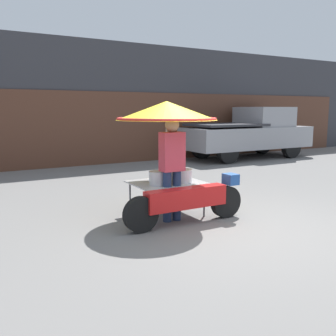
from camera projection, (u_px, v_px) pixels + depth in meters
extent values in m
plane|color=slate|center=(234.00, 227.00, 5.83)|extent=(36.00, 36.00, 0.00)
cube|color=#38383D|center=(75.00, 103.00, 12.83)|extent=(28.00, 2.00, 4.04)
cube|color=#563323|center=(85.00, 129.00, 12.08)|extent=(23.80, 0.06, 2.40)
cylinder|color=black|center=(226.00, 202.00, 6.34)|extent=(0.54, 0.14, 0.54)
cylinder|color=black|center=(141.00, 215.00, 5.55)|extent=(0.54, 0.14, 0.54)
cube|color=red|center=(186.00, 198.00, 5.92)|extent=(1.41, 0.24, 0.32)
cube|color=#234C93|center=(231.00, 179.00, 6.32)|extent=(0.20, 0.24, 0.18)
cylinder|color=black|center=(159.00, 198.00, 6.74)|extent=(0.49, 0.14, 0.49)
cylinder|color=#515156|center=(204.00, 200.00, 6.38)|extent=(0.03, 0.03, 0.56)
cylinder|color=#515156|center=(179.00, 191.00, 7.08)|extent=(0.03, 0.03, 0.56)
cylinder|color=#515156|center=(151.00, 208.00, 5.88)|extent=(0.03, 0.03, 0.56)
cylinder|color=#515156|center=(130.00, 198.00, 6.59)|extent=(0.03, 0.03, 0.56)
cube|color=#B2B2B7|center=(167.00, 183.00, 6.44)|extent=(1.20, 0.96, 0.02)
cylinder|color=#B2B2B7|center=(167.00, 151.00, 6.36)|extent=(0.03, 0.03, 1.06)
cone|color=yellow|center=(167.00, 111.00, 6.25)|extent=(1.71, 1.71, 0.32)
torus|color=red|center=(167.00, 119.00, 6.27)|extent=(1.67, 1.67, 0.05)
cylinder|color=#B7B7BC|center=(157.00, 178.00, 6.14)|extent=(0.27, 0.27, 0.23)
cylinder|color=silver|center=(181.00, 176.00, 6.40)|extent=(0.36, 0.36, 0.23)
cylinder|color=#B7B7BC|center=(158.00, 178.00, 6.56)|extent=(0.30, 0.30, 0.10)
cylinder|color=navy|center=(167.00, 197.00, 6.07)|extent=(0.14, 0.14, 0.83)
cylinder|color=navy|center=(177.00, 195.00, 6.15)|extent=(0.14, 0.14, 0.83)
cube|color=#C13847|center=(172.00, 152.00, 6.00)|extent=(0.38, 0.22, 0.63)
sphere|color=#A87A5B|center=(172.00, 125.00, 5.93)|extent=(0.23, 0.23, 0.23)
cylinder|color=black|center=(291.00, 147.00, 14.08)|extent=(0.80, 0.24, 0.80)
cylinder|color=black|center=(262.00, 144.00, 15.41)|extent=(0.80, 0.24, 0.80)
cylinder|color=black|center=(228.00, 152.00, 12.60)|extent=(0.80, 0.24, 0.80)
cylinder|color=black|center=(202.00, 148.00, 13.93)|extent=(0.80, 0.24, 0.80)
cube|color=#939399|center=(247.00, 137.00, 13.94)|extent=(5.03, 1.81, 0.77)
cube|color=#939399|center=(264.00, 117.00, 14.22)|extent=(1.71, 1.67, 0.73)
cube|color=#2D2D33|center=(226.00, 125.00, 13.38)|extent=(2.62, 1.74, 0.08)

